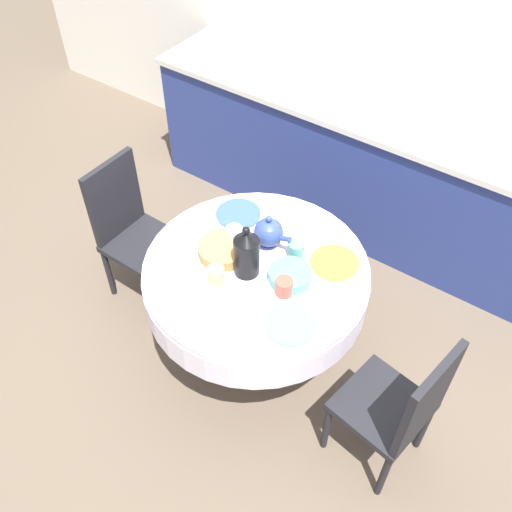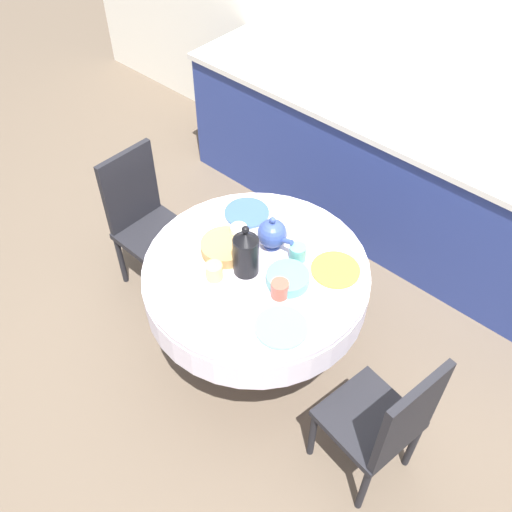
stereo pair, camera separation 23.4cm
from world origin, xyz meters
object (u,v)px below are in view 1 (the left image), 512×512
coffee_carafe (247,253)px  chair_right (131,227)px  chair_left (400,407)px  teapot (269,233)px

coffee_carafe → chair_right: bearing=175.9°
chair_left → chair_right: size_ratio=1.00×
chair_right → coffee_carafe: 0.99m
chair_left → teapot: size_ratio=4.44×
coffee_carafe → teapot: (-0.02, 0.22, -0.04)m
chair_left → coffee_carafe: size_ratio=3.10×
coffee_carafe → teapot: bearing=94.1°
coffee_carafe → teapot: 0.22m
chair_right → teapot: teapot is taller
chair_left → chair_right: same height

